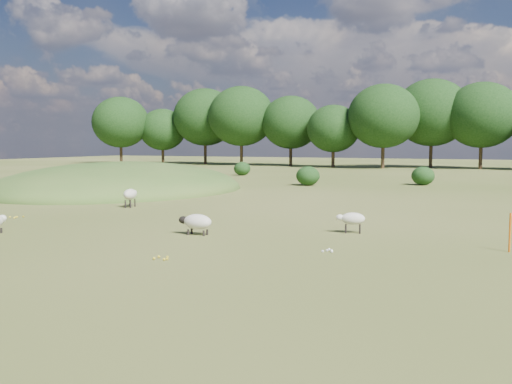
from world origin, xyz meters
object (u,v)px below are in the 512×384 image
marker_post (510,233)px  sheep_2 (352,219)px  sheep_3 (197,222)px  sheep_1 (130,194)px

marker_post → sheep_2: 5.55m
marker_post → sheep_3: size_ratio=0.91×
marker_post → sheep_2: marker_post is taller
sheep_2 → sheep_3: size_ratio=0.84×
marker_post → sheep_3: bearing=-174.0°
sheep_1 → sheep_2: size_ratio=1.24×
marker_post → sheep_2: (-5.32, 1.59, -0.06)m
sheep_1 → sheep_3: sheep_1 is taller
marker_post → sheep_3: (-10.35, -1.10, -0.12)m
sheep_1 → sheep_3: 9.88m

